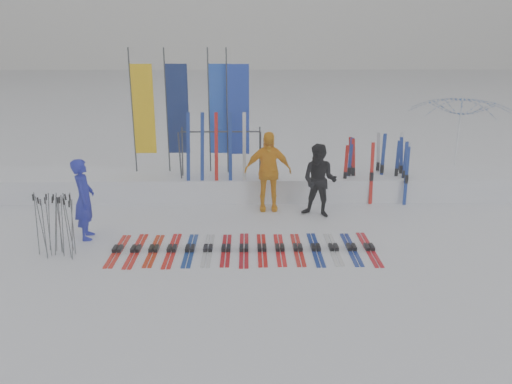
{
  "coord_description": "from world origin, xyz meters",
  "views": [
    {
      "loc": [
        0.03,
        -8.16,
        4.02
      ],
      "look_at": [
        0.2,
        1.6,
        1.0
      ],
      "focal_mm": 35.0,
      "sensor_mm": 36.0,
      "label": 1
    }
  ],
  "objects_px": {
    "person_black": "(320,181)",
    "tent_canopy": "(458,141)",
    "person_blue": "(84,199)",
    "ski_row": "(244,248)",
    "person_yellow": "(268,171)",
    "ski_rack": "(221,147)"
  },
  "relations": [
    {
      "from": "person_black",
      "to": "tent_canopy",
      "type": "xyz_separation_m",
      "value": [
        4.18,
        2.48,
        0.43
      ]
    },
    {
      "from": "person_blue",
      "to": "ski_row",
      "type": "distance_m",
      "value": 3.46
    },
    {
      "from": "person_blue",
      "to": "ski_row",
      "type": "height_order",
      "value": "person_blue"
    },
    {
      "from": "person_yellow",
      "to": "tent_canopy",
      "type": "height_order",
      "value": "tent_canopy"
    },
    {
      "from": "person_blue",
      "to": "ski_rack",
      "type": "height_order",
      "value": "ski_rack"
    },
    {
      "from": "person_black",
      "to": "person_yellow",
      "type": "bearing_deg",
      "value": -179.24
    },
    {
      "from": "person_blue",
      "to": "ski_row",
      "type": "xyz_separation_m",
      "value": [
        3.29,
        -0.71,
        -0.81
      ]
    },
    {
      "from": "person_blue",
      "to": "person_black",
      "type": "distance_m",
      "value": 5.19
    },
    {
      "from": "tent_canopy",
      "to": "ski_row",
      "type": "bearing_deg",
      "value": -143.05
    },
    {
      "from": "person_blue",
      "to": "person_black",
      "type": "height_order",
      "value": "person_black"
    },
    {
      "from": "ski_rack",
      "to": "person_blue",
      "type": "bearing_deg",
      "value": -136.46
    },
    {
      "from": "person_yellow",
      "to": "ski_rack",
      "type": "relative_size",
      "value": 0.94
    },
    {
      "from": "person_blue",
      "to": "ski_rack",
      "type": "distance_m",
      "value": 3.74
    },
    {
      "from": "person_black",
      "to": "ski_row",
      "type": "xyz_separation_m",
      "value": [
        -1.74,
        -1.98,
        -0.82
      ]
    },
    {
      "from": "person_black",
      "to": "person_yellow",
      "type": "height_order",
      "value": "person_yellow"
    },
    {
      "from": "tent_canopy",
      "to": "ski_rack",
      "type": "relative_size",
      "value": 1.41
    },
    {
      "from": "person_black",
      "to": "ski_rack",
      "type": "relative_size",
      "value": 0.84
    },
    {
      "from": "person_blue",
      "to": "ski_row",
      "type": "bearing_deg",
      "value": -112.22
    },
    {
      "from": "person_yellow",
      "to": "person_blue",
      "type": "bearing_deg",
      "value": -156.42
    },
    {
      "from": "ski_row",
      "to": "person_black",
      "type": "bearing_deg",
      "value": 48.62
    },
    {
      "from": "person_black",
      "to": "ski_rack",
      "type": "bearing_deg",
      "value": 174.57
    },
    {
      "from": "person_blue",
      "to": "ski_rack",
      "type": "xyz_separation_m",
      "value": [
        2.69,
        2.55,
        0.53
      ]
    }
  ]
}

